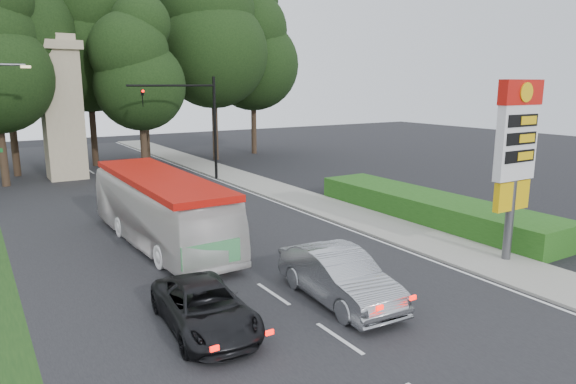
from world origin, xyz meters
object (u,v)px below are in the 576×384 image
transit_bus (160,210)px  sedan_silver (339,276)px  monument (62,107)px  suv_charcoal (205,308)px  gas_station_pylon (516,146)px  traffic_signal_mast (197,114)px

transit_bus → sedan_silver: size_ratio=2.15×
monument → suv_charcoal: 27.42m
gas_station_pylon → sedan_silver: (-7.70, 0.49, -3.63)m
monument → traffic_signal_mast: bearing=-38.0°
traffic_signal_mast → monument: size_ratio=0.72×
suv_charcoal → sedan_silver: bearing=-2.0°
traffic_signal_mast → monument: 9.76m
monument → sedan_silver: (3.50, -27.51, -4.28)m
traffic_signal_mast → sedan_silver: 22.25m
gas_station_pylon → monument: size_ratio=0.68×
gas_station_pylon → sedan_silver: bearing=176.3°
suv_charcoal → traffic_signal_mast: bearing=72.3°
gas_station_pylon → transit_bus: size_ratio=0.64×
monument → transit_bus: size_ratio=0.94×
monument → gas_station_pylon: bearing=-68.2°
transit_bus → suv_charcoal: 8.34m
gas_station_pylon → traffic_signal_mast: 22.29m
traffic_signal_mast → sedan_silver: size_ratio=1.44×
traffic_signal_mast → transit_bus: bearing=-118.5°
transit_bus → suv_charcoal: transit_bus is taller
gas_station_pylon → monument: bearing=111.8°
transit_bus → suv_charcoal: bearing=-102.7°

